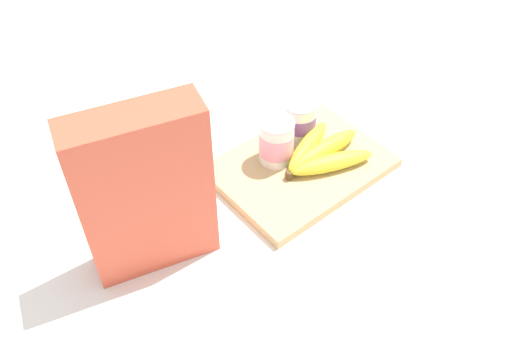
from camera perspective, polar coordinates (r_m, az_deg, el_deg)
ground_plane at (r=1.06m, az=4.66°, el=0.00°), size 2.40×2.40×0.00m
cutting_board at (r=1.06m, az=4.70°, el=0.40°), size 0.32×0.23×0.02m
cereal_box at (r=0.83m, az=-11.48°, el=-2.29°), size 0.21×0.12×0.30m
yogurt_cup_front at (r=1.02m, az=2.13°, el=3.06°), size 0.07×0.07×0.09m
yogurt_cup_back at (r=1.08m, az=4.55°, el=5.38°), size 0.07×0.07×0.08m
banana_bunch at (r=1.05m, az=6.80°, el=1.82°), size 0.18×0.15×0.04m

